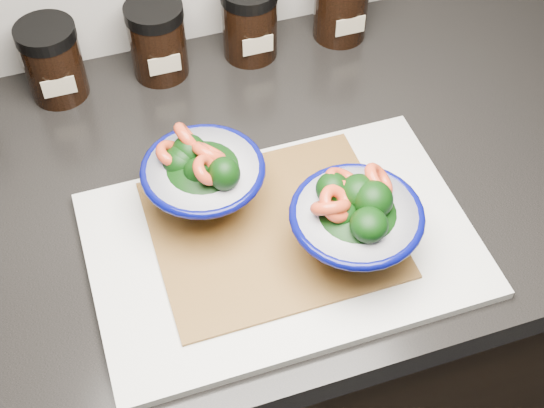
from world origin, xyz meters
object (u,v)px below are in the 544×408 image
object	(u,v)px
spice_jar_c	(157,40)
cutting_board	(282,244)
spice_jar_d	(250,21)
bowl_left	(203,178)
spice_jar_b	(53,61)
bowl_right	(355,222)
spice_jar_e	(341,3)

from	to	relation	value
spice_jar_c	cutting_board	bearing A→B (deg)	-79.87
spice_jar_d	bowl_left	bearing A→B (deg)	-117.47
spice_jar_b	spice_jar_d	distance (m)	0.28
bowl_right	spice_jar_e	size ratio (longest dim) A/B	1.34
cutting_board	spice_jar_c	bearing A→B (deg)	100.13
spice_jar_b	spice_jar_d	world-z (taller)	same
bowl_left	bowl_right	bearing A→B (deg)	-39.60
spice_jar_d	spice_jar_e	xyz separation A→B (m)	(0.14, 0.00, 0.00)
bowl_left	spice_jar_c	world-z (taller)	bowl_left
bowl_right	spice_jar_c	bearing A→B (deg)	109.13
cutting_board	spice_jar_b	bearing A→B (deg)	120.45
cutting_board	spice_jar_e	size ratio (longest dim) A/B	3.98
bowl_left	spice_jar_b	bearing A→B (deg)	116.69
bowl_right	spice_jar_d	size ratio (longest dim) A/B	1.34
spice_jar_b	spice_jar_e	distance (m)	0.42
bowl_right	spice_jar_e	bearing A→B (deg)	70.44
spice_jar_c	spice_jar_d	xyz separation A→B (m)	(0.14, 0.00, 0.00)
bowl_right	spice_jar_d	world-z (taller)	bowl_right
spice_jar_d	spice_jar_e	world-z (taller)	same
spice_jar_b	spice_jar_c	world-z (taller)	same
cutting_board	bowl_left	size ratio (longest dim) A/B	3.06
bowl_right	spice_jar_b	xyz separation A→B (m)	(-0.28, 0.40, -0.01)
bowl_right	spice_jar_e	xyz separation A→B (m)	(0.14, 0.40, -0.01)
spice_jar_b	spice_jar_d	bearing A→B (deg)	0.00
cutting_board	spice_jar_e	xyz separation A→B (m)	(0.21, 0.36, 0.05)
bowl_left	spice_jar_d	distance (m)	0.31
bowl_left	bowl_right	world-z (taller)	same
spice_jar_b	spice_jar_e	bearing A→B (deg)	0.00
bowl_left	spice_jar_b	xyz separation A→B (m)	(-0.14, 0.28, -0.01)
cutting_board	spice_jar_b	size ratio (longest dim) A/B	3.98
bowl_right	spice_jar_c	world-z (taller)	bowl_right
bowl_left	cutting_board	bearing A→B (deg)	-48.81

